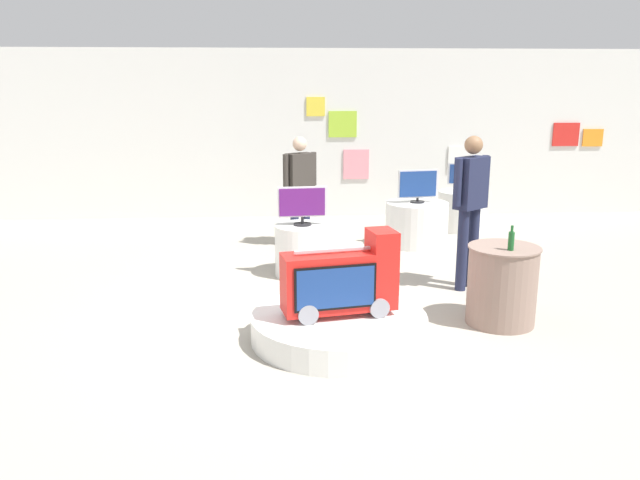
{
  "coord_description": "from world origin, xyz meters",
  "views": [
    {
      "loc": [
        -0.31,
        -5.9,
        2.27
      ],
      "look_at": [
        0.08,
        0.37,
        0.7
      ],
      "focal_mm": 35.16,
      "sensor_mm": 36.0,
      "label": 1
    }
  ],
  "objects_px": {
    "novelty_firetruck_tv": "(342,282)",
    "display_pedestal_left_rear": "(461,210)",
    "display_pedestal_right_rear": "(303,250)",
    "bottle_on_side_table": "(511,240)",
    "shopper_browsing_rear": "(300,183)",
    "shopper_browsing_near_truck": "(470,200)",
    "side_table_round": "(502,284)",
    "main_display_pedestal": "(339,327)",
    "tv_on_right_rear": "(302,204)",
    "tv_on_left_rear": "(464,175)",
    "display_pedestal_center_rear": "(417,224)",
    "tv_on_center_rear": "(418,185)"
  },
  "relations": [
    {
      "from": "novelty_firetruck_tv",
      "to": "display_pedestal_left_rear",
      "type": "height_order",
      "value": "novelty_firetruck_tv"
    },
    {
      "from": "display_pedestal_right_rear",
      "to": "novelty_firetruck_tv",
      "type": "bearing_deg",
      "value": -82.14
    },
    {
      "from": "novelty_firetruck_tv",
      "to": "bottle_on_side_table",
      "type": "height_order",
      "value": "bottle_on_side_table"
    },
    {
      "from": "novelty_firetruck_tv",
      "to": "shopper_browsing_rear",
      "type": "height_order",
      "value": "shopper_browsing_rear"
    },
    {
      "from": "novelty_firetruck_tv",
      "to": "shopper_browsing_near_truck",
      "type": "distance_m",
      "value": 2.14
    },
    {
      "from": "display_pedestal_left_rear",
      "to": "shopper_browsing_rear",
      "type": "xyz_separation_m",
      "value": [
        -2.61,
        -0.88,
        0.6
      ]
    },
    {
      "from": "side_table_round",
      "to": "bottle_on_side_table",
      "type": "bearing_deg",
      "value": -86.55
    },
    {
      "from": "main_display_pedestal",
      "to": "display_pedestal_right_rear",
      "type": "relative_size",
      "value": 2.39
    },
    {
      "from": "shopper_browsing_rear",
      "to": "novelty_firetruck_tv",
      "type": "bearing_deg",
      "value": -85.68
    },
    {
      "from": "display_pedestal_left_rear",
      "to": "tv_on_right_rear",
      "type": "height_order",
      "value": "tv_on_right_rear"
    },
    {
      "from": "tv_on_left_rear",
      "to": "side_table_round",
      "type": "height_order",
      "value": "tv_on_left_rear"
    },
    {
      "from": "tv_on_right_rear",
      "to": "display_pedestal_center_rear",
      "type": "bearing_deg",
      "value": 39.24
    },
    {
      "from": "display_pedestal_left_rear",
      "to": "shopper_browsing_rear",
      "type": "relative_size",
      "value": 0.48
    },
    {
      "from": "main_display_pedestal",
      "to": "display_pedestal_right_rear",
      "type": "bearing_deg",
      "value": 97.26
    },
    {
      "from": "main_display_pedestal",
      "to": "tv_on_center_rear",
      "type": "distance_m",
      "value": 3.77
    },
    {
      "from": "bottle_on_side_table",
      "to": "shopper_browsing_near_truck",
      "type": "relative_size",
      "value": 0.14
    },
    {
      "from": "novelty_firetruck_tv",
      "to": "tv_on_right_rear",
      "type": "distance_m",
      "value": 2.07
    },
    {
      "from": "novelty_firetruck_tv",
      "to": "tv_on_left_rear",
      "type": "xyz_separation_m",
      "value": [
        2.35,
        4.33,
        0.32
      ]
    },
    {
      "from": "novelty_firetruck_tv",
      "to": "bottle_on_side_table",
      "type": "relative_size",
      "value": 4.52
    },
    {
      "from": "display_pedestal_left_rear",
      "to": "tv_on_center_rear",
      "type": "height_order",
      "value": "tv_on_center_rear"
    },
    {
      "from": "display_pedestal_center_rear",
      "to": "display_pedestal_right_rear",
      "type": "distance_m",
      "value": 2.19
    },
    {
      "from": "display_pedestal_left_rear",
      "to": "tv_on_center_rear",
      "type": "xyz_separation_m",
      "value": [
        -0.93,
        -0.93,
        0.56
      ]
    },
    {
      "from": "display_pedestal_left_rear",
      "to": "tv_on_left_rear",
      "type": "bearing_deg",
      "value": -72.53
    },
    {
      "from": "tv_on_left_rear",
      "to": "side_table_round",
      "type": "relative_size",
      "value": 0.62
    },
    {
      "from": "bottle_on_side_table",
      "to": "shopper_browsing_rear",
      "type": "bearing_deg",
      "value": 119.51
    },
    {
      "from": "tv_on_center_rear",
      "to": "display_pedestal_right_rear",
      "type": "xyz_separation_m",
      "value": [
        -1.7,
        -1.38,
        -0.56
      ]
    },
    {
      "from": "bottle_on_side_table",
      "to": "tv_on_left_rear",
      "type": "bearing_deg",
      "value": 79.74
    },
    {
      "from": "side_table_round",
      "to": "display_pedestal_left_rear",
      "type": "bearing_deg",
      "value": 79.33
    },
    {
      "from": "display_pedestal_left_rear",
      "to": "display_pedestal_center_rear",
      "type": "bearing_deg",
      "value": -135.08
    },
    {
      "from": "display_pedestal_center_rear",
      "to": "side_table_round",
      "type": "bearing_deg",
      "value": -86.94
    },
    {
      "from": "novelty_firetruck_tv",
      "to": "display_pedestal_center_rear",
      "type": "xyz_separation_m",
      "value": [
        1.42,
        3.41,
        -0.24
      ]
    },
    {
      "from": "display_pedestal_center_rear",
      "to": "shopper_browsing_near_truck",
      "type": "height_order",
      "value": "shopper_browsing_near_truck"
    },
    {
      "from": "side_table_round",
      "to": "tv_on_left_rear",
      "type": "bearing_deg",
      "value": 79.3
    },
    {
      "from": "tv_on_right_rear",
      "to": "display_pedestal_left_rear",
      "type": "bearing_deg",
      "value": 41.36
    },
    {
      "from": "display_pedestal_center_rear",
      "to": "tv_on_center_rear",
      "type": "relative_size",
      "value": 1.51
    },
    {
      "from": "tv_on_left_rear",
      "to": "tv_on_right_rear",
      "type": "xyz_separation_m",
      "value": [
        -2.63,
        -2.31,
        0.01
      ]
    },
    {
      "from": "bottle_on_side_table",
      "to": "display_pedestal_left_rear",
      "type": "bearing_deg",
      "value": 79.76
    },
    {
      "from": "bottle_on_side_table",
      "to": "shopper_browsing_rear",
      "type": "relative_size",
      "value": 0.15
    },
    {
      "from": "novelty_firetruck_tv",
      "to": "tv_on_center_rear",
      "type": "distance_m",
      "value": 3.7
    },
    {
      "from": "side_table_round",
      "to": "tv_on_right_rear",
      "type": "bearing_deg",
      "value": 137.46
    },
    {
      "from": "shopper_browsing_near_truck",
      "to": "bottle_on_side_table",
      "type": "bearing_deg",
      "value": -88.58
    },
    {
      "from": "display_pedestal_left_rear",
      "to": "shopper_browsing_near_truck",
      "type": "distance_m",
      "value": 3.13
    },
    {
      "from": "tv_on_center_rear",
      "to": "shopper_browsing_near_truck",
      "type": "height_order",
      "value": "shopper_browsing_near_truck"
    },
    {
      "from": "novelty_firetruck_tv",
      "to": "shopper_browsing_near_truck",
      "type": "height_order",
      "value": "shopper_browsing_near_truck"
    },
    {
      "from": "display_pedestal_center_rear",
      "to": "tv_on_right_rear",
      "type": "xyz_separation_m",
      "value": [
        -1.7,
        -1.39,
        0.57
      ]
    },
    {
      "from": "tv_on_right_rear",
      "to": "shopper_browsing_near_truck",
      "type": "xyz_separation_m",
      "value": [
        1.84,
        -0.63,
        0.14
      ]
    },
    {
      "from": "side_table_round",
      "to": "bottle_on_side_table",
      "type": "relative_size",
      "value": 3.26
    },
    {
      "from": "tv_on_center_rear",
      "to": "display_pedestal_right_rear",
      "type": "height_order",
      "value": "tv_on_center_rear"
    },
    {
      "from": "bottle_on_side_table",
      "to": "novelty_firetruck_tv",
      "type": "bearing_deg",
      "value": -173.73
    },
    {
      "from": "display_pedestal_center_rear",
      "to": "side_table_round",
      "type": "xyz_separation_m",
      "value": [
        0.17,
        -3.1,
        0.08
      ]
    }
  ]
}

